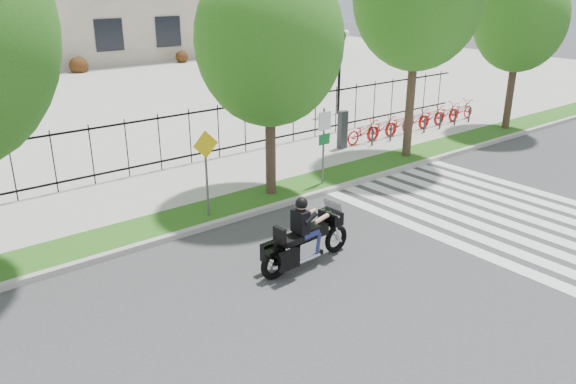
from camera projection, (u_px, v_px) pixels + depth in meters
ground at (377, 257)px, 13.90m from camera, size 120.00×120.00×0.00m
curb at (276, 206)px, 16.87m from camera, size 60.00×0.20×0.15m
grass_verge at (260, 198)px, 17.49m from camera, size 60.00×1.50×0.15m
sidewalk at (217, 177)px, 19.32m from camera, size 60.00×3.50×0.15m
plaza at (55, 99)px, 32.17m from camera, size 80.00×34.00×0.10m
crosswalk_stripes at (488, 211)px, 16.71m from camera, size 5.70×8.00×0.01m
iron_fence at (190, 137)px, 20.22m from camera, size 30.00×0.06×2.00m
lamp_post_right at (340, 51)px, 27.37m from camera, size 1.06×0.70×4.25m
street_tree_1 at (269, 41)px, 16.08m from camera, size 4.32×4.32×7.15m
street_tree_3 at (520, 19)px, 23.81m from camera, size 3.90×3.90×7.00m
bike_share_station at (415, 120)px, 24.83m from camera, size 8.87×0.85×1.50m
sign_pole_regulatory at (324, 136)px, 17.98m from camera, size 0.50×0.09×2.50m
sign_pole_warning at (206, 162)px, 15.44m from camera, size 0.78×0.09×2.49m
motorcycle_rider at (306, 238)px, 13.30m from camera, size 2.77×0.83×2.14m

